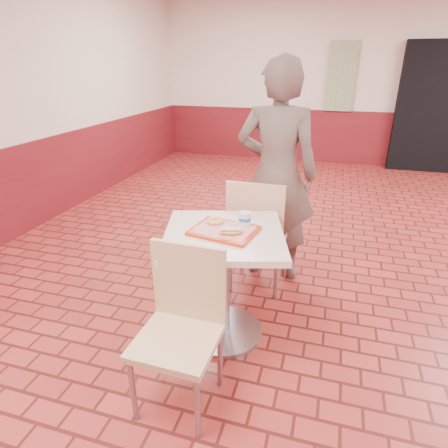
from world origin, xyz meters
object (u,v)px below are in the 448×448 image
(ring_donut, at_px, (215,221))
(long_john_donut, at_px, (230,231))
(paper_cup, at_px, (245,219))
(chair_main_front, at_px, (182,320))
(customer, at_px, (276,175))
(serving_tray, at_px, (224,231))
(main_table, at_px, (224,268))
(chair_main_back, at_px, (257,230))

(ring_donut, xyz_separation_m, long_john_donut, (0.15, -0.14, 0.00))
(paper_cup, bearing_deg, chair_main_front, -106.45)
(customer, bearing_deg, ring_donut, 73.68)
(chair_main_front, bearing_deg, customer, 81.95)
(customer, height_order, ring_donut, customer)
(ring_donut, relative_size, paper_cup, 1.09)
(serving_tray, relative_size, paper_cup, 4.08)
(main_table, height_order, chair_main_back, chair_main_back)
(chair_main_front, distance_m, long_john_donut, 0.63)
(chair_main_back, bearing_deg, customer, -104.60)
(customer, bearing_deg, chair_main_back, 74.63)
(main_table, bearing_deg, serving_tray, -153.43)
(main_table, height_order, chair_main_front, chair_main_front)
(chair_main_back, xyz_separation_m, paper_cup, (0.03, -0.59, 0.34))
(chair_main_front, height_order, ring_donut, chair_main_front)
(chair_main_front, xyz_separation_m, paper_cup, (0.19, 0.66, 0.37))
(main_table, height_order, customer, customer)
(ring_donut, bearing_deg, chair_main_front, -89.01)
(chair_main_back, relative_size, paper_cup, 10.02)
(customer, bearing_deg, chair_main_front, 80.75)
(main_table, relative_size, chair_main_front, 0.87)
(chair_main_back, height_order, long_john_donut, chair_main_back)
(main_table, bearing_deg, chair_main_front, -97.22)
(ring_donut, xyz_separation_m, paper_cup, (0.21, 0.00, 0.03))
(main_table, xyz_separation_m, long_john_donut, (0.06, -0.07, 0.31))
(paper_cup, bearing_deg, customer, 86.16)
(chair_main_back, xyz_separation_m, customer, (0.09, 0.32, 0.40))
(serving_tray, xyz_separation_m, ring_donut, (-0.09, 0.07, 0.03))
(chair_main_front, distance_m, paper_cup, 0.78)
(customer, distance_m, ring_donut, 0.95)
(main_table, distance_m, customer, 1.08)
(chair_main_front, relative_size, long_john_donut, 6.31)
(main_table, bearing_deg, customer, 79.54)
(ring_donut, distance_m, long_john_donut, 0.21)
(customer, height_order, serving_tray, customer)
(main_table, distance_m, chair_main_front, 0.59)
(ring_donut, distance_m, paper_cup, 0.21)
(chair_main_front, height_order, long_john_donut, chair_main_front)
(chair_main_back, bearing_deg, long_john_donut, 88.24)
(main_table, bearing_deg, ring_donut, 138.81)
(chair_main_front, xyz_separation_m, long_john_donut, (0.13, 0.51, 0.34))
(chair_main_front, distance_m, ring_donut, 0.74)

